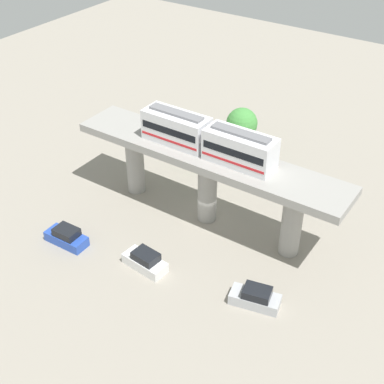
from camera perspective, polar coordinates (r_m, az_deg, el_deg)
ground_plane at (r=55.13m, az=1.57°, el=-2.77°), size 120.00×120.00×0.00m
viaduct at (r=51.74m, az=1.67°, el=2.34°), size 5.20×28.00×7.77m
train at (r=50.02m, az=1.61°, el=5.72°), size 2.64×13.55×3.24m
parked_car_white at (r=49.25m, az=-4.97°, el=-7.28°), size 2.19×4.35×1.76m
parked_car_blue at (r=53.00m, az=-13.10°, el=-4.64°), size 1.93×4.25×1.76m
parked_car_silver at (r=46.17m, az=6.72°, el=-11.01°), size 2.69×4.50×1.76m
tree_near_viaduct at (r=65.84m, az=5.28°, el=7.22°), size 3.80×3.80×5.09m
tree_mid_lot at (r=61.74m, az=0.96°, el=5.68°), size 3.21×3.21×5.12m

